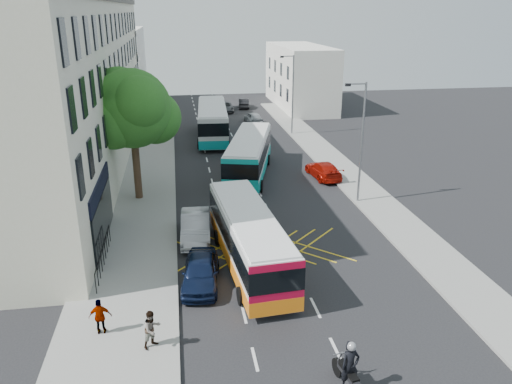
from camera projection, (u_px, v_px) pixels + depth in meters
name	position (u px, v px, depth m)	size (l,w,h in m)	color
ground	(315.00, 308.00, 22.11)	(120.00, 120.00, 0.00)	black
pavement_left	(139.00, 198.00, 34.73)	(5.00, 70.00, 0.15)	gray
pavement_right	(359.00, 186.00, 37.11)	(3.00, 70.00, 0.15)	gray
terrace_main	(70.00, 84.00, 40.41)	(8.30, 45.00, 13.50)	beige
terrace_far	(113.00, 66.00, 69.29)	(8.00, 20.00, 10.00)	silver
building_right	(300.00, 76.00, 66.87)	(6.00, 18.00, 8.00)	silver
street_tree	(132.00, 110.00, 32.55)	(6.30, 5.70, 8.80)	#382619
lamp_near	(361.00, 137.00, 32.57)	(1.45, 0.15, 8.00)	slate
lamp_far	(292.00, 91.00, 51.11)	(1.45, 0.15, 8.00)	slate
railings	(103.00, 255.00, 25.33)	(0.08, 5.60, 1.14)	black
bus_near	(249.00, 238.00, 25.26)	(3.24, 10.54, 2.92)	silver
bus_mid	(249.00, 156.00, 39.12)	(5.36, 11.43, 3.13)	silver
bus_far	(212.00, 121.00, 50.59)	(3.56, 12.24, 3.40)	silver
motorbike	(350.00, 368.00, 16.99)	(0.78, 2.26, 2.01)	black
parked_car_blue	(201.00, 272.00, 23.72)	(1.68, 4.18, 1.43)	black
parked_car_silver	(196.00, 227.00, 28.52)	(1.61, 4.62, 1.52)	#A8AAB0
red_hatchback	(323.00, 170.00, 39.02)	(1.79, 4.40, 1.28)	#9E1106
distant_car_grey	(225.00, 107.00, 64.32)	(1.94, 4.21, 1.17)	#3B3E42
distant_car_silver	(253.00, 118.00, 57.77)	(1.55, 3.86, 1.31)	#9EA1A5
distant_car_dark	(244.00, 103.00, 66.91)	(1.33, 3.82, 1.26)	black
pedestrian_near	(152.00, 329.00, 19.10)	(0.76, 0.59, 1.56)	gray
pedestrian_far	(100.00, 316.00, 19.90)	(0.90, 0.38, 1.54)	gray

